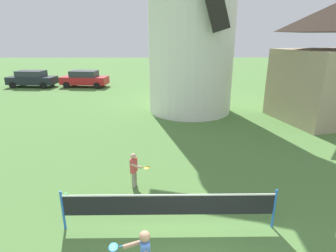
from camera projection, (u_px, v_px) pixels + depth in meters
name	position (u px, v px, depth m)	size (l,w,h in m)	color
windmill	(192.00, 4.00, 15.90)	(8.30, 6.00, 13.14)	white
tennis_net	(169.00, 205.00, 6.77)	(5.39, 0.06, 1.10)	blue
player_far	(134.00, 168.00, 8.67)	(0.68, 0.66, 1.19)	#9E937F
stray_ball	(66.00, 196.00, 8.18)	(0.21, 0.21, 0.21)	#4CB259
parked_car_black	(32.00, 79.00, 25.97)	(4.58, 2.21, 1.56)	#1E232D
parked_car_red	(85.00, 79.00, 25.97)	(4.54, 2.28, 1.56)	red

